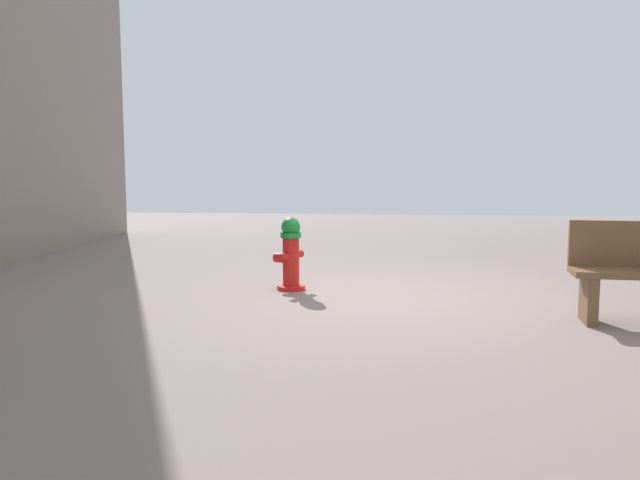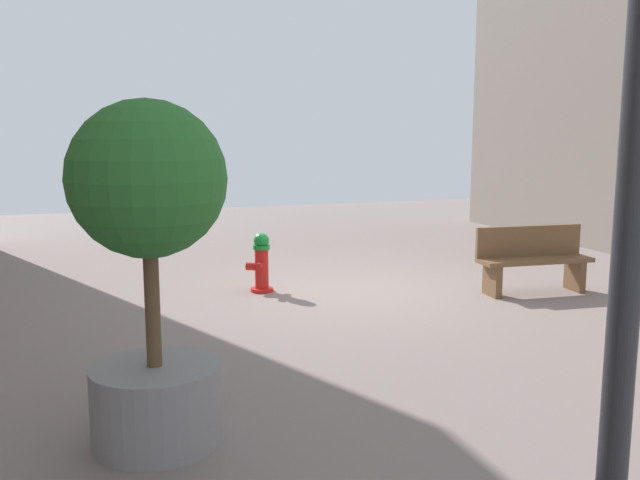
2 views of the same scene
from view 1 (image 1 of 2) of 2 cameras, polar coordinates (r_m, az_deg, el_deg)
The scene contains 2 objects.
ground_plane at distance 7.35m, azimuth 7.33°, elevation -5.08°, with size 23.40×23.40×0.00m, color gray.
fire_hydrant at distance 7.76m, azimuth -2.57°, elevation -1.19°, with size 0.39×0.41×0.86m.
Camera 1 is at (0.24, 7.19, 1.51)m, focal length 37.01 mm.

